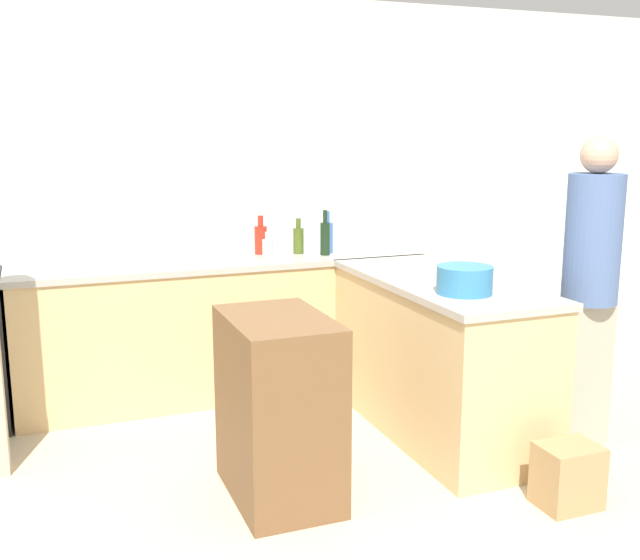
{
  "coord_description": "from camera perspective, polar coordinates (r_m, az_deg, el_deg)",
  "views": [
    {
      "loc": [
        -1.17,
        -2.66,
        1.8
      ],
      "look_at": [
        0.27,
        1.08,
        0.98
      ],
      "focal_mm": 42.0,
      "sensor_mm": 36.0,
      "label": 1
    }
  ],
  "objects": [
    {
      "name": "counter_peninsula",
      "position": [
        4.54,
        8.95,
        -5.69
      ],
      "size": [
        0.69,
        1.64,
        0.94
      ],
      "color": "#D6B27A",
      "rests_on": "ground_plane"
    },
    {
      "name": "counter_back",
      "position": [
        5.16,
        -7.3,
        -3.55
      ],
      "size": [
        2.74,
        0.63,
        0.94
      ],
      "color": "#D6B27A",
      "rests_on": "ground_plane"
    },
    {
      "name": "ground_plane",
      "position": [
        3.42,
        2.41,
        -20.29
      ],
      "size": [
        14.0,
        14.0,
        0.0
      ],
      "primitive_type": "plane",
      "color": "beige"
    },
    {
      "name": "person_at_peninsula",
      "position": [
        4.42,
        19.87,
        -0.06
      ],
      "size": [
        0.3,
        0.3,
        1.76
      ],
      "color": "#ADA38E",
      "rests_on": "ground_plane"
    },
    {
      "name": "vinegar_bottle_clear",
      "position": [
        5.03,
        -4.01,
        2.43
      ],
      "size": [
        0.07,
        0.07,
        0.18
      ],
      "color": "silver",
      "rests_on": "counter_back"
    },
    {
      "name": "paper_bag",
      "position": [
        3.91,
        18.36,
        -13.97
      ],
      "size": [
        0.29,
        0.23,
        0.31
      ],
      "color": "#A88456",
      "rests_on": "ground_plane"
    },
    {
      "name": "water_bottle_blue",
      "position": [
        5.27,
        0.53,
        3.36
      ],
      "size": [
        0.08,
        0.08,
        0.29
      ],
      "color": "#386BB7",
      "rests_on": "counter_back"
    },
    {
      "name": "hot_sauce_bottle",
      "position": [
        5.23,
        -4.54,
        3.15
      ],
      "size": [
        0.09,
        0.09,
        0.27
      ],
      "color": "red",
      "rests_on": "counter_back"
    },
    {
      "name": "olive_oil_bottle",
      "position": [
        5.24,
        -1.66,
        3.1
      ],
      "size": [
        0.07,
        0.07,
        0.25
      ],
      "color": "#475B1E",
      "rests_on": "counter_back"
    },
    {
      "name": "wall_back",
      "position": [
        5.32,
        -8.4,
        6.52
      ],
      "size": [
        8.0,
        0.06,
        2.7
      ],
      "color": "silver",
      "rests_on": "ground_plane"
    },
    {
      "name": "wine_bottle_dark",
      "position": [
        5.17,
        0.39,
        3.28
      ],
      "size": [
        0.07,
        0.07,
        0.31
      ],
      "color": "black",
      "rests_on": "counter_back"
    },
    {
      "name": "island_table",
      "position": [
        3.71,
        -3.18,
        -9.7
      ],
      "size": [
        0.47,
        0.72,
        0.92
      ],
      "color": "brown",
      "rests_on": "ground_plane"
    },
    {
      "name": "mixing_bowl",
      "position": [
        4.03,
        10.95,
        0.01
      ],
      "size": [
        0.3,
        0.3,
        0.15
      ],
      "color": "teal",
      "rests_on": "counter_peninsula"
    }
  ]
}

